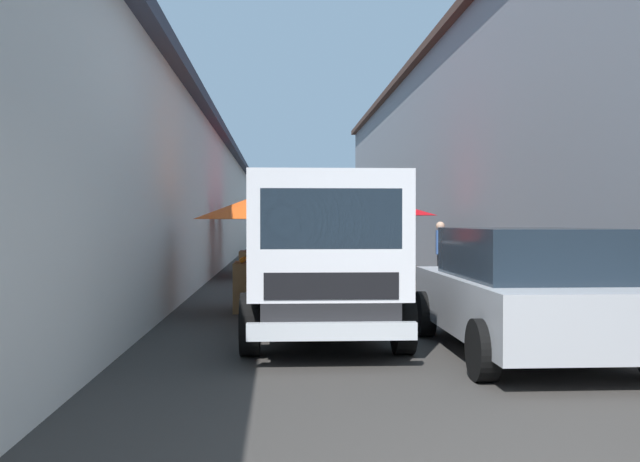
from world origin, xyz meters
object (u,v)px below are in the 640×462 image
at_px(fruit_stall_mid_lane, 261,216).
at_px(parked_scooter, 481,288).
at_px(fruit_stall_near_right, 249,219).
at_px(fruit_stall_far_left, 261,222).
at_px(fruit_stall_far_right, 391,219).
at_px(delivery_truck, 324,261).
at_px(hatchback_car, 524,290).
at_px(vendor_in_shade, 294,250).
at_px(vendor_by_crates, 440,249).

bearing_deg(fruit_stall_mid_lane, parked_scooter, -159.83).
bearing_deg(parked_scooter, fruit_stall_mid_lane, 20.17).
bearing_deg(parked_scooter, fruit_stall_near_right, 27.16).
height_order(fruit_stall_near_right, fruit_stall_far_left, fruit_stall_near_right).
distance_m(fruit_stall_mid_lane, fruit_stall_far_right, 5.10).
relative_size(fruit_stall_near_right, delivery_truck, 0.44).
distance_m(hatchback_car, vendor_in_shade, 6.66).
bearing_deg(fruit_stall_mid_lane, vendor_in_shade, -173.65).
height_order(fruit_stall_far_right, vendor_in_shade, fruit_stall_far_right).
height_order(fruit_stall_mid_lane, vendor_in_shade, fruit_stall_mid_lane).
distance_m(fruit_stall_far_left, vendor_by_crates, 6.20).
bearing_deg(hatchback_car, fruit_stall_far_right, -0.44).
distance_m(fruit_stall_far_right, delivery_truck, 9.57).
xyz_separation_m(fruit_stall_mid_lane, vendor_in_shade, (-7.67, -0.85, -0.72)).
bearing_deg(parked_scooter, fruit_stall_far_right, 3.49).
bearing_deg(vendor_by_crates, fruit_stall_near_right, 59.44).
height_order(fruit_stall_far_left, delivery_truck, delivery_truck).
xyz_separation_m(fruit_stall_far_right, vendor_by_crates, (-1.39, -0.94, -0.71)).
xyz_separation_m(fruit_stall_mid_lane, delivery_truck, (-13.04, -1.10, -0.64)).
relative_size(fruit_stall_far_right, vendor_by_crates, 1.53).
xyz_separation_m(vendor_in_shade, parked_scooter, (-2.75, -2.97, -0.51)).
height_order(fruit_stall_mid_lane, vendor_by_crates, fruit_stall_mid_lane).
distance_m(vendor_in_shade, parked_scooter, 4.08).
relative_size(fruit_stall_near_right, parked_scooter, 1.29).
xyz_separation_m(fruit_stall_mid_lane, hatchback_car, (-13.84, -3.35, -0.94)).
height_order(hatchback_car, vendor_by_crates, vendor_by_crates).
bearing_deg(fruit_stall_far_left, fruit_stall_near_right, 4.08).
bearing_deg(fruit_stall_mid_lane, fruit_stall_far_right, -137.81).
bearing_deg(fruit_stall_far_left, delivery_truck, -165.50).
bearing_deg(fruit_stall_near_right, delivery_truck, -172.63).
bearing_deg(vendor_by_crates, fruit_stall_far_right, 34.16).
height_order(delivery_truck, vendor_by_crates, delivery_truck).
height_order(hatchback_car, parked_scooter, hatchback_car).
distance_m(fruit_stall_near_right, vendor_in_shade, 5.40).
bearing_deg(vendor_in_shade, fruit_stall_near_right, 12.15).
xyz_separation_m(fruit_stall_near_right, parked_scooter, (-8.00, -4.10, -1.13)).
distance_m(fruit_stall_near_right, parked_scooter, 9.06).
height_order(fruit_stall_far_right, vendor_by_crates, fruit_stall_far_right).
bearing_deg(vendor_in_shade, fruit_stall_far_left, 163.76).
distance_m(fruit_stall_mid_lane, parked_scooter, 11.17).
bearing_deg(fruit_stall_far_right, fruit_stall_mid_lane, 42.19).
xyz_separation_m(delivery_truck, vendor_in_shade, (5.37, 0.24, -0.08)).
xyz_separation_m(fruit_stall_mid_lane, vendor_by_crates, (-5.17, -4.37, -0.81)).
bearing_deg(fruit_stall_near_right, vendor_in_shade, -167.85).
height_order(fruit_stall_near_right, fruit_stall_far_right, fruit_stall_near_right).
relative_size(delivery_truck, parked_scooter, 2.92).
distance_m(fruit_stall_far_left, parked_scooter, 3.80).
height_order(fruit_stall_mid_lane, fruit_stall_far_right, fruit_stall_mid_lane).
height_order(delivery_truck, parked_scooter, delivery_truck).
bearing_deg(vendor_in_shade, hatchback_car, -158.01).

